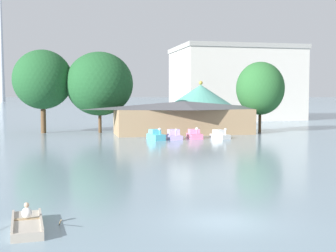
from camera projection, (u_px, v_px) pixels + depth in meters
The scene contains 13 objects.
ground_plane at pixel (224, 222), 20.68m from camera, with size 2000.00×2000.00×0.00m, color gray.
rowboat_with_rower at pixel (27, 224), 19.58m from camera, with size 2.91×3.75×1.33m.
pedal_boat_cyan at pixel (156, 136), 57.93m from camera, with size 2.03×2.97×1.63m.
pedal_boat_lavender at pixel (174, 136), 58.86m from camera, with size 1.66×2.51×1.47m.
pedal_boat_pink at pixel (194, 135), 60.13m from camera, with size 1.61×2.90×1.55m.
pedal_boat_white at pixel (220, 135), 59.86m from camera, with size 2.13×3.07×1.44m.
boathouse at pixel (184, 117), 66.88m from camera, with size 21.24×7.98×4.78m.
green_roof_pavilion at pixel (201, 102), 82.15m from camera, with size 11.08×11.08×8.18m.
shoreline_tree_tall_left at pixel (43, 80), 68.28m from camera, with size 8.78×8.78×12.38m.
shoreline_tree_mid at pixel (100, 84), 68.87m from camera, with size 10.03×10.03×12.12m.
shoreline_tree_right at pixel (260, 88), 69.23m from camera, with size 7.24×7.24×10.66m.
background_building_block at pixel (235, 83), 107.42m from camera, with size 27.50×20.39×16.74m.
distant_broadcast_tower at pixel (0, 6), 362.37m from camera, with size 6.84×6.84×171.53m.
Camera 1 is at (-6.93, -19.29, 5.74)m, focal length 49.21 mm.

